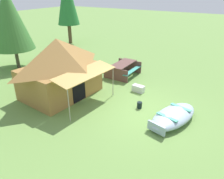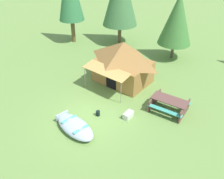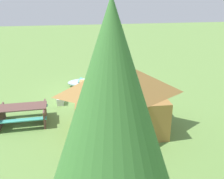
{
  "view_description": "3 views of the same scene",
  "coord_description": "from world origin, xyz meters",
  "views": [
    {
      "loc": [
        -7.33,
        -2.87,
        4.76
      ],
      "look_at": [
        -0.66,
        1.16,
        1.04
      ],
      "focal_mm": 34.78,
      "sensor_mm": 36.0,
      "label": 1
    },
    {
      "loc": [
        6.26,
        -7.58,
        8.15
      ],
      "look_at": [
        0.13,
        1.85,
        0.77
      ],
      "focal_mm": 38.23,
      "sensor_mm": 36.0,
      "label": 2
    },
    {
      "loc": [
        1.71,
        12.71,
        4.82
      ],
      "look_at": [
        -0.73,
        1.8,
        0.83
      ],
      "focal_mm": 40.42,
      "sensor_mm": 36.0,
      "label": 3
    }
  ],
  "objects": [
    {
      "name": "pine_tree_far_center",
      "position": [
        0.92,
        9.16,
        3.06
      ],
      "size": [
        2.46,
        2.46,
        4.91
      ],
      "color": "#4C4636",
      "rests_on": "ground_plane"
    },
    {
      "name": "fuel_can",
      "position": [
        0.23,
        0.31,
        0.14
      ],
      "size": [
        0.29,
        0.29,
        0.28
      ],
      "primitive_type": "cylinder",
      "rotation": [
        0.0,
        0.0,
        2.03
      ],
      "color": "black",
      "rests_on": "ground_plane"
    },
    {
      "name": "beached_rowboat",
      "position": [
        -0.03,
        -1.23,
        0.24
      ],
      "size": [
        2.69,
        1.7,
        0.46
      ],
      "color": "#9AAFC0",
      "rests_on": "ground_plane"
    },
    {
      "name": "picnic_table",
      "position": [
        3.22,
        2.76,
        0.47
      ],
      "size": [
        1.94,
        1.55,
        0.74
      ],
      "color": "brown",
      "rests_on": "ground_plane"
    },
    {
      "name": "ground_plane",
      "position": [
        0.0,
        0.0,
        0.0
      ],
      "size": [
        80.0,
        80.0,
        0.0
      ],
      "primitive_type": "plane",
      "color": "#678E44"
    },
    {
      "name": "canvas_cabin_tent",
      "position": [
        -0.51,
        4.1,
        1.41
      ],
      "size": [
        3.82,
        3.74,
        2.71
      ],
      "color": "olive",
      "rests_on": "ground_plane"
    },
    {
      "name": "cooler_box",
      "position": [
        1.68,
        1.04,
        0.17
      ],
      "size": [
        0.37,
        0.62,
        0.33
      ],
      "primitive_type": "cube",
      "rotation": [
        0.0,
        0.0,
        1.48
      ],
      "color": "silver",
      "rests_on": "ground_plane"
    }
  ]
}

